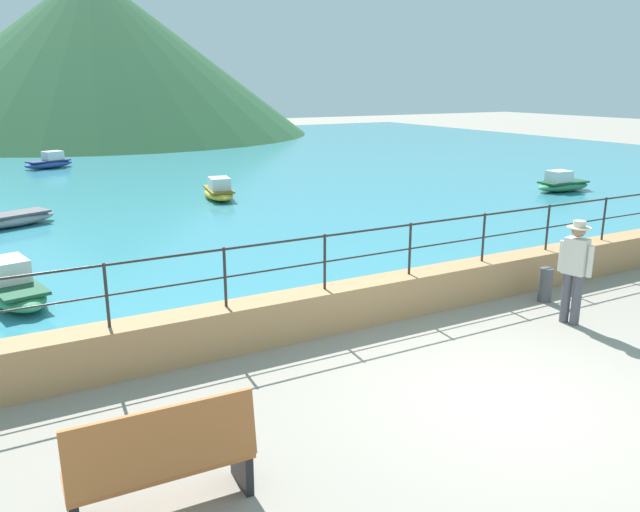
{
  "coord_description": "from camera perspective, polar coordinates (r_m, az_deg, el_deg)",
  "views": [
    {
      "loc": [
        -5.57,
        -5.12,
        3.89
      ],
      "look_at": [
        -0.64,
        3.7,
        1.1
      ],
      "focal_mm": 35.37,
      "sensor_mm": 36.0,
      "label": 1
    }
  ],
  "objects": [
    {
      "name": "boat_2",
      "position": [
        19.33,
        -26.0,
        3.02
      ],
      "size": [
        2.47,
        1.69,
        0.36
      ],
      "color": "gray",
      "rests_on": "lake_water"
    },
    {
      "name": "boat_3",
      "position": [
        21.76,
        -9.15,
        5.81
      ],
      "size": [
        1.27,
        2.42,
        0.76
      ],
      "color": "gold",
      "rests_on": "lake_water"
    },
    {
      "name": "boat_0",
      "position": [
        24.69,
        21.08,
        6.11
      ],
      "size": [
        2.34,
        1.02,
        0.76
      ],
      "color": "#338C59",
      "rests_on": "lake_water"
    },
    {
      "name": "promenade_wall",
      "position": [
        10.62,
        4.36,
        -4.08
      ],
      "size": [
        20.0,
        0.56,
        0.7
      ],
      "primitive_type": "cube",
      "color": "tan",
      "rests_on": "ground"
    },
    {
      "name": "boat_1",
      "position": [
        32.01,
        -23.28,
        7.8
      ],
      "size": [
        2.47,
        1.72,
        0.76
      ],
      "color": "#2D4C9E",
      "rests_on": "lake_water"
    },
    {
      "name": "lake_water",
      "position": [
        31.7,
        -19.0,
        7.61
      ],
      "size": [
        64.0,
        44.32,
        0.06
      ],
      "primitive_type": "cube",
      "color": "teal",
      "rests_on": "ground"
    },
    {
      "name": "railing",
      "position": [
        10.34,
        4.47,
        0.99
      ],
      "size": [
        18.44,
        0.04,
        0.9
      ],
      "color": "#282623",
      "rests_on": "promenade_wall"
    },
    {
      "name": "bench_main",
      "position": [
        6.21,
        -14.08,
        -17.5
      ],
      "size": [
        1.72,
        0.62,
        1.13
      ],
      "color": "#B76633",
      "rests_on": "ground"
    },
    {
      "name": "boat_5",
      "position": [
        12.62,
        -26.06,
        -2.59
      ],
      "size": [
        1.33,
        2.43,
        0.76
      ],
      "color": "#338C59",
      "rests_on": "lake_water"
    },
    {
      "name": "bollard",
      "position": [
        12.25,
        19.73,
        -2.46
      ],
      "size": [
        0.24,
        0.24,
        0.63
      ],
      "primitive_type": "cylinder",
      "color": "#4C4C51",
      "rests_on": "ground"
    },
    {
      "name": "hill_main",
      "position": [
        51.62,
        -19.69,
        16.86
      ],
      "size": [
        31.23,
        31.23,
        11.88
      ],
      "primitive_type": "cone",
      "color": "#285633",
      "rests_on": "ground"
    },
    {
      "name": "person_walking",
      "position": [
        11.1,
        22.05,
        -0.93
      ],
      "size": [
        0.38,
        0.55,
        1.75
      ],
      "color": "#4C4C56",
      "rests_on": "ground"
    },
    {
      "name": "ground_plane",
      "position": [
        8.51,
        16.54,
        -12.47
      ],
      "size": [
        120.0,
        120.0,
        0.0
      ],
      "primitive_type": "plane",
      "color": "gray"
    }
  ]
}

